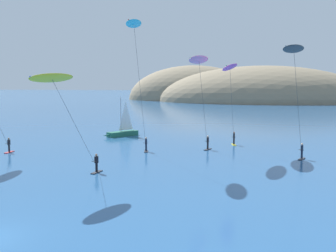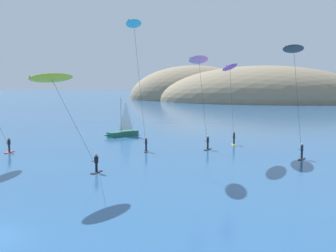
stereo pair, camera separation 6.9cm
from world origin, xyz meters
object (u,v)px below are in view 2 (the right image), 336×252
object	(u,v)px
sailboat_near	(121,132)
kitesurfer_black	(294,57)
kitesurfer_pink	(200,67)
kitesurfer_cyan	(135,37)
kitesurfer_yellow	(57,88)
kitesurfer_magenta	(230,72)

from	to	relation	value
sailboat_near	kitesurfer_black	xyz separation A→B (m)	(21.85, -18.64, 9.70)
kitesurfer_pink	kitesurfer_cyan	bearing A→B (deg)	-144.74
sailboat_near	kitesurfer_yellow	size ratio (longest dim) A/B	0.64
kitesurfer_yellow	kitesurfer_pink	bearing A→B (deg)	56.59
sailboat_near	kitesurfer_yellow	distance (m)	29.20
kitesurfer_pink	sailboat_near	bearing A→B (deg)	133.49
sailboat_near	kitesurfer_yellow	world-z (taller)	kitesurfer_yellow
kitesurfer_cyan	kitesurfer_yellow	world-z (taller)	kitesurfer_cyan
kitesurfer_pink	kitesurfer_magenta	world-z (taller)	kitesurfer_pink
kitesurfer_pink	kitesurfer_yellow	bearing A→B (deg)	-123.41
kitesurfer_magenta	kitesurfer_yellow	bearing A→B (deg)	-126.36
kitesurfer_pink	kitesurfer_yellow	xyz separation A→B (m)	(-9.83, -14.90, -2.04)
kitesurfer_pink	kitesurfer_yellow	distance (m)	17.97
kitesurfer_cyan	kitesurfer_magenta	distance (m)	12.25
kitesurfer_black	kitesurfer_magenta	xyz separation A→B (m)	(-5.97, 8.19, -1.22)
sailboat_near	kitesurfer_cyan	size ratio (longest dim) A/B	0.40
kitesurfer_magenta	kitesurfer_cyan	bearing A→B (deg)	-142.51
kitesurfer_cyan	kitesurfer_yellow	size ratio (longest dim) A/B	1.60
kitesurfer_black	kitesurfer_yellow	xyz separation A→B (m)	(-19.05, -9.57, -2.69)
kitesurfer_cyan	kitesurfer_yellow	bearing A→B (deg)	-109.40
kitesurfer_magenta	kitesurfer_yellow	world-z (taller)	kitesurfer_magenta
kitesurfer_black	kitesurfer_pink	size ratio (longest dim) A/B	1.05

